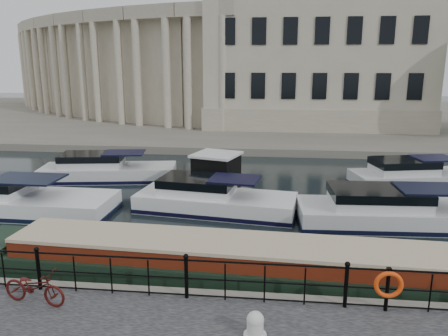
{
  "coord_description": "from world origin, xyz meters",
  "views": [
    {
      "loc": [
        2.09,
        -12.28,
        6.47
      ],
      "look_at": [
        0.5,
        2.0,
        3.0
      ],
      "focal_mm": 35.0,
      "sensor_mm": 36.0,
      "label": 1
    }
  ],
  "objects_px": {
    "life_ring_post": "(388,285)",
    "narrowboat": "(226,266)",
    "harbour_hut": "(217,176)",
    "mooring_bollard": "(255,324)",
    "bicycle": "(34,287)"
  },
  "relations": [
    {
      "from": "narrowboat",
      "to": "harbour_hut",
      "type": "distance_m",
      "value": 8.81
    },
    {
      "from": "life_ring_post",
      "to": "harbour_hut",
      "type": "height_order",
      "value": "harbour_hut"
    },
    {
      "from": "narrowboat",
      "to": "harbour_hut",
      "type": "xyz_separation_m",
      "value": [
        -1.39,
        8.68,
        0.59
      ]
    },
    {
      "from": "mooring_bollard",
      "to": "life_ring_post",
      "type": "distance_m",
      "value": 3.43
    },
    {
      "from": "mooring_bollard",
      "to": "harbour_hut",
      "type": "bearing_deg",
      "value": 101.18
    },
    {
      "from": "mooring_bollard",
      "to": "life_ring_post",
      "type": "height_order",
      "value": "life_ring_post"
    },
    {
      "from": "mooring_bollard",
      "to": "narrowboat",
      "type": "height_order",
      "value": "narrowboat"
    },
    {
      "from": "mooring_bollard",
      "to": "bicycle",
      "type": "bearing_deg",
      "value": 172.54
    },
    {
      "from": "life_ring_post",
      "to": "narrowboat",
      "type": "xyz_separation_m",
      "value": [
        -4.2,
        2.4,
        -0.9
      ]
    },
    {
      "from": "bicycle",
      "to": "mooring_bollard",
      "type": "xyz_separation_m",
      "value": [
        5.56,
        -0.73,
        -0.18
      ]
    },
    {
      "from": "harbour_hut",
      "to": "life_ring_post",
      "type": "bearing_deg",
      "value": -45.96
    },
    {
      "from": "life_ring_post",
      "to": "harbour_hut",
      "type": "bearing_deg",
      "value": 116.78
    },
    {
      "from": "mooring_bollard",
      "to": "harbour_hut",
      "type": "height_order",
      "value": "harbour_hut"
    },
    {
      "from": "life_ring_post",
      "to": "narrowboat",
      "type": "bearing_deg",
      "value": 150.28
    },
    {
      "from": "life_ring_post",
      "to": "harbour_hut",
      "type": "relative_size",
      "value": 0.33
    }
  ]
}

